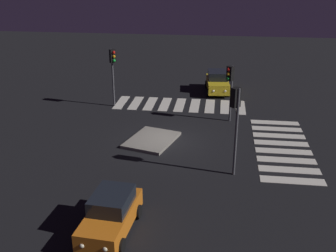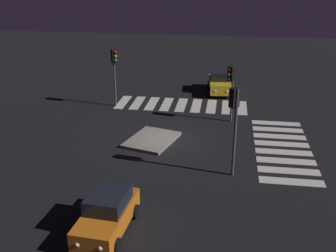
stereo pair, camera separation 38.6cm
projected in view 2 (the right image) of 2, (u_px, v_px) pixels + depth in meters
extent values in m
plane|color=black|center=(168.00, 141.00, 24.80)|extent=(80.00, 80.00, 0.00)
cube|color=gray|center=(152.00, 140.00, 24.78)|extent=(3.93, 3.36, 0.18)
cube|color=gold|center=(220.00, 84.00, 34.01)|extent=(4.11, 2.07, 0.81)
cube|color=black|center=(220.00, 75.00, 33.96)|extent=(2.17, 1.73, 0.66)
cylinder|color=black|center=(231.00, 93.00, 32.96)|extent=(0.66, 0.29, 0.64)
cylinder|color=black|center=(210.00, 93.00, 33.05)|extent=(0.66, 0.29, 0.64)
cylinder|color=black|center=(228.00, 85.00, 35.24)|extent=(0.66, 0.29, 0.64)
cylinder|color=black|center=(209.00, 84.00, 35.33)|extent=(0.66, 0.29, 0.64)
sphere|color=#F2EABF|center=(227.00, 91.00, 32.18)|extent=(0.21, 0.21, 0.21)
sphere|color=#F2EABF|center=(215.00, 91.00, 32.23)|extent=(0.21, 0.21, 0.21)
cube|color=orange|center=(107.00, 217.00, 16.23)|extent=(3.84, 1.89, 0.76)
cube|color=black|center=(108.00, 200.00, 16.17)|extent=(2.02, 1.60, 0.62)
cylinder|color=black|center=(116.00, 245.00, 15.14)|extent=(0.62, 0.26, 0.60)
cylinder|color=black|center=(77.00, 239.00, 15.47)|extent=(0.62, 0.26, 0.60)
cylinder|color=black|center=(135.00, 211.00, 17.23)|extent=(0.62, 0.26, 0.60)
cylinder|color=black|center=(100.00, 207.00, 17.56)|extent=(0.62, 0.26, 0.60)
sphere|color=#F2EABF|center=(100.00, 248.00, 14.48)|extent=(0.20, 0.20, 0.20)
sphere|color=#F2EABF|center=(77.00, 244.00, 14.66)|extent=(0.20, 0.20, 0.20)
cylinder|color=#47474C|center=(115.00, 78.00, 30.22)|extent=(0.14, 0.14, 4.35)
cube|color=black|center=(114.00, 56.00, 29.45)|extent=(0.53, 0.54, 0.96)
sphere|color=red|center=(115.00, 52.00, 29.18)|extent=(0.22, 0.22, 0.22)
sphere|color=orange|center=(116.00, 56.00, 29.29)|extent=(0.22, 0.22, 0.22)
sphere|color=green|center=(116.00, 60.00, 29.40)|extent=(0.22, 0.22, 0.22)
cylinder|color=#47474C|center=(232.00, 94.00, 27.25)|extent=(0.14, 0.14, 3.86)
cube|color=black|center=(231.00, 74.00, 26.61)|extent=(0.53, 0.54, 0.96)
sphere|color=red|center=(230.00, 70.00, 26.38)|extent=(0.22, 0.22, 0.22)
sphere|color=orange|center=(229.00, 74.00, 26.49)|extent=(0.22, 0.22, 0.22)
sphere|color=green|center=(229.00, 79.00, 26.61)|extent=(0.22, 0.22, 0.22)
cylinder|color=#47474C|center=(235.00, 134.00, 19.99)|extent=(0.14, 0.14, 4.59)
cube|color=black|center=(234.00, 98.00, 19.45)|extent=(0.54, 0.54, 0.96)
sphere|color=red|center=(232.00, 91.00, 19.49)|extent=(0.22, 0.22, 0.22)
sphere|color=orange|center=(231.00, 97.00, 19.60)|extent=(0.22, 0.22, 0.22)
sphere|color=green|center=(231.00, 103.00, 19.71)|extent=(0.22, 0.22, 0.22)
cube|color=silver|center=(292.00, 182.00, 20.16)|extent=(0.70, 3.20, 0.02)
cube|color=silver|center=(289.00, 171.00, 21.22)|extent=(0.70, 3.20, 0.02)
cube|color=silver|center=(286.00, 161.00, 22.27)|extent=(0.70, 3.20, 0.02)
cube|color=silver|center=(284.00, 152.00, 23.33)|extent=(0.70, 3.20, 0.02)
cube|color=silver|center=(281.00, 144.00, 24.38)|extent=(0.70, 3.20, 0.02)
cube|color=silver|center=(279.00, 137.00, 25.44)|extent=(0.70, 3.20, 0.02)
cube|color=silver|center=(278.00, 130.00, 26.50)|extent=(0.70, 3.20, 0.02)
cube|color=silver|center=(276.00, 123.00, 27.55)|extent=(0.70, 3.20, 0.02)
cube|color=silver|center=(242.00, 108.00, 30.51)|extent=(3.20, 0.70, 0.02)
cube|color=silver|center=(227.00, 107.00, 30.67)|extent=(3.20, 0.70, 0.02)
cube|color=silver|center=(211.00, 106.00, 30.83)|extent=(3.20, 0.70, 0.02)
cube|color=silver|center=(196.00, 106.00, 30.99)|extent=(3.20, 0.70, 0.02)
cube|color=silver|center=(181.00, 105.00, 31.15)|extent=(3.20, 0.70, 0.02)
cube|color=silver|center=(167.00, 104.00, 31.31)|extent=(3.20, 0.70, 0.02)
cube|color=silver|center=(152.00, 104.00, 31.46)|extent=(3.20, 0.70, 0.02)
cube|color=silver|center=(137.00, 103.00, 31.62)|extent=(3.20, 0.70, 0.02)
cube|color=silver|center=(123.00, 102.00, 31.78)|extent=(3.20, 0.70, 0.02)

